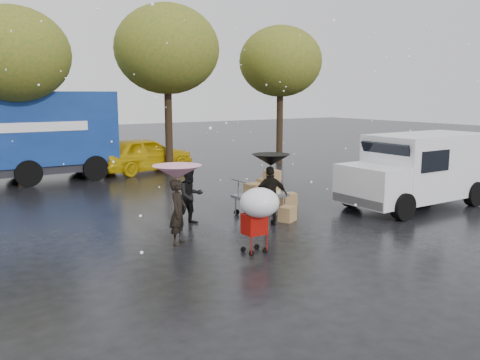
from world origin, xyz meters
TOP-DOWN VIEW (x-y plane):
  - ground at (0.00, 0.00)m, footprint 90.00×90.00m
  - person_pink at (-1.90, 0.25)m, footprint 0.64×0.65m
  - person_middle at (-0.83, 1.68)m, footprint 0.78×0.63m
  - person_black at (0.88, 0.45)m, footprint 0.99×0.66m
  - umbrella_pink at (-1.90, 0.25)m, footprint 1.12×1.12m
  - umbrella_black at (0.88, 0.45)m, footprint 1.00×1.00m
  - vendor_cart at (1.43, 1.56)m, footprint 1.52×0.80m
  - shopping_cart at (-0.82, -1.41)m, footprint 0.84×0.84m
  - white_van at (6.02, -0.17)m, footprint 4.91×2.18m
  - blue_truck at (-3.64, 11.02)m, footprint 8.30×2.60m
  - box_ground_near at (1.51, 0.53)m, footprint 0.56×0.51m
  - box_ground_far at (2.74, 2.06)m, footprint 0.57×0.48m
  - yellow_taxi at (1.68, 10.91)m, footprint 4.83×2.78m
  - tree_row at (-0.47, 10.00)m, footprint 21.60×4.40m

SIDE VIEW (x-z plane):
  - ground at x=0.00m, z-range 0.00..0.00m
  - box_ground_far at x=2.74m, z-range 0.00..0.39m
  - box_ground_near at x=1.51m, z-range 0.00..0.40m
  - vendor_cart at x=1.43m, z-range 0.09..1.36m
  - person_pink at x=-1.90m, z-range 0.00..1.51m
  - person_middle at x=-0.83m, z-range 0.00..1.53m
  - yellow_taxi at x=1.68m, z-range 0.00..1.55m
  - person_black at x=0.88m, z-range 0.00..1.56m
  - shopping_cart at x=-0.82m, z-range 0.33..1.80m
  - white_van at x=6.02m, z-range 0.06..2.26m
  - umbrella_pink at x=-1.90m, z-range 0.76..2.59m
  - umbrella_black at x=0.88m, z-range 0.79..2.67m
  - blue_truck at x=-3.64m, z-range 0.01..3.51m
  - tree_row at x=-0.47m, z-range 1.46..8.58m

